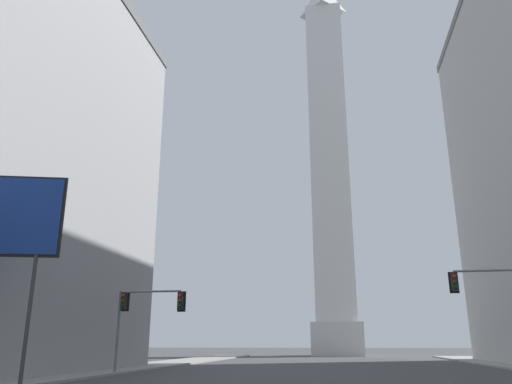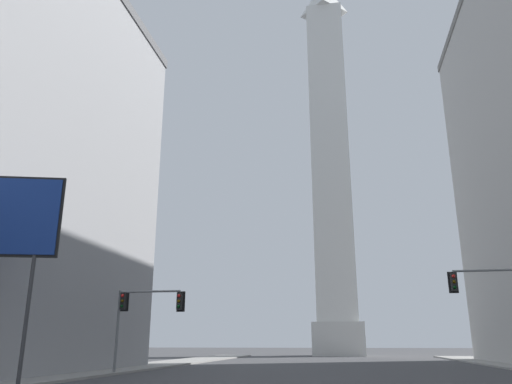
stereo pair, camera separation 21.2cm
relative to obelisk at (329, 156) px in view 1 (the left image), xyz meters
name	(u,v)px [view 1 (the left image)]	position (x,y,z in m)	size (l,w,h in m)	color
sidewalk_left	(76,374)	(-15.74, -50.23, -32.71)	(5.00, 94.18, 0.15)	gray
obelisk	(329,156)	(0.00, 0.00, 0.00)	(7.84, 7.84, 68.04)	silver
traffic_light_mid_left	(142,310)	(-12.08, -49.18, -28.72)	(4.72, 0.52, 5.34)	slate
traffic_light_mid_right	(511,293)	(11.17, -48.41, -27.94)	(5.44, 0.50, 6.34)	slate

